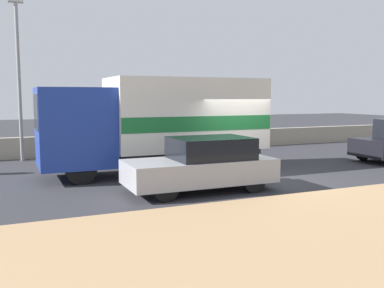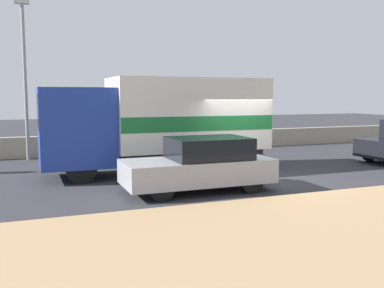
% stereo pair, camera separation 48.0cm
% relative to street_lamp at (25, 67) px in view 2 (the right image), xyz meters
% --- Properties ---
extents(ground_plane, '(80.00, 80.00, 0.00)m').
position_rel_street_lamp_xyz_m(ground_plane, '(6.54, -7.09, -3.75)').
color(ground_plane, '#2D2D33').
extents(dirt_shoulder_foreground, '(60.00, 5.83, 0.04)m').
position_rel_street_lamp_xyz_m(dirt_shoulder_foreground, '(6.54, -12.20, -3.73)').
color(dirt_shoulder_foreground, tan).
rests_on(dirt_shoulder_foreground, ground_plane).
extents(stone_wall_backdrop, '(60.00, 0.35, 0.90)m').
position_rel_street_lamp_xyz_m(stone_wall_backdrop, '(6.54, 0.63, -3.30)').
color(stone_wall_backdrop, '#A39984').
rests_on(stone_wall_backdrop, ground_plane).
extents(street_lamp, '(0.56, 0.28, 6.41)m').
position_rel_street_lamp_xyz_m(street_lamp, '(0.00, 0.00, 0.00)').
color(street_lamp, gray).
rests_on(street_lamp, ground_plane).
extents(box_truck, '(7.50, 2.55, 3.20)m').
position_rel_street_lamp_xyz_m(box_truck, '(4.31, -4.74, -1.95)').
color(box_truck, navy).
rests_on(box_truck, ground_plane).
extents(car_hatchback, '(4.07, 1.73, 1.47)m').
position_rel_street_lamp_xyz_m(car_hatchback, '(4.37, -7.87, -3.02)').
color(car_hatchback, '#9E9EA3').
rests_on(car_hatchback, ground_plane).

